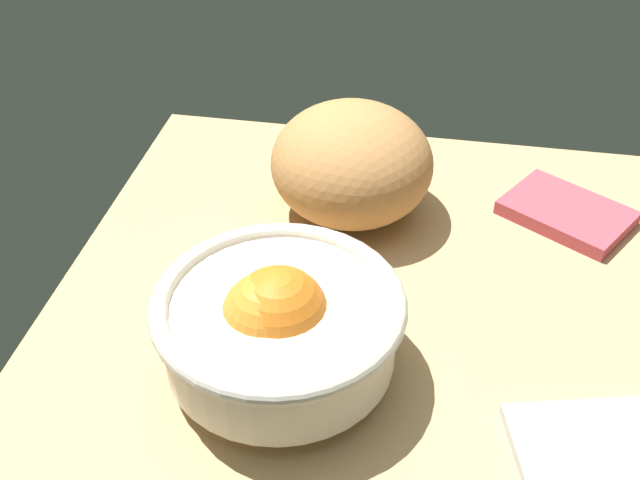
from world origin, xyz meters
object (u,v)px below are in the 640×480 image
(bread_loaf, at_px, (352,163))
(napkin_spare, at_px, (599,450))
(fruit_bowl, at_px, (278,322))
(napkin_folded, at_px, (567,213))

(bread_loaf, height_order, napkin_spare, bread_loaf)
(fruit_bowl, height_order, bread_loaf, bread_loaf)
(napkin_spare, bearing_deg, napkin_folded, -89.09)
(napkin_folded, relative_size, napkin_spare, 0.96)
(fruit_bowl, relative_size, bread_loaf, 1.21)
(bread_loaf, distance_m, napkin_spare, 0.37)
(fruit_bowl, distance_m, napkin_folded, 0.37)
(napkin_folded, bearing_deg, napkin_spare, 90.91)
(bread_loaf, xyz_separation_m, napkin_folded, (-0.23, -0.03, -0.05))
(bread_loaf, height_order, napkin_folded, bread_loaf)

